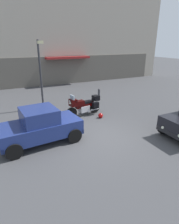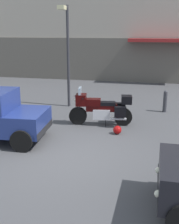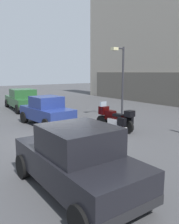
# 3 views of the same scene
# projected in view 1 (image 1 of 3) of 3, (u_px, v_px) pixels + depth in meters

# --- Properties ---
(ground_plane) EXTENTS (80.00, 80.00, 0.00)m
(ground_plane) POSITION_uv_depth(u_px,v_px,m) (98.00, 137.00, 8.87)
(ground_plane) COLOR #424244
(building_facade_rear) EXTENTS (29.06, 3.40, 11.17)m
(building_facade_rear) POSITION_uv_depth(u_px,v_px,m) (34.00, 27.00, 18.18)
(building_facade_rear) COLOR #A89E8E
(building_facade_rear) RESTS_ON ground
(motorcycle) EXTENTS (2.25, 0.92, 1.36)m
(motorcycle) POSITION_uv_depth(u_px,v_px,m) (84.00, 105.00, 11.26)
(motorcycle) COLOR black
(motorcycle) RESTS_ON ground
(helmet) EXTENTS (0.28, 0.28, 0.28)m
(helmet) POSITION_uv_depth(u_px,v_px,m) (101.00, 116.00, 11.01)
(helmet) COLOR #990C0C
(helmet) RESTS_ON ground
(car_compact_side) EXTENTS (3.57, 1.96, 1.56)m
(car_compact_side) POSITION_uv_depth(u_px,v_px,m) (40.00, 126.00, 8.12)
(car_compact_side) COLOR navy
(car_compact_side) RESTS_ON ground
(streetlamp_curbside) EXTENTS (0.28, 0.94, 4.29)m
(streetlamp_curbside) POSITION_uv_depth(u_px,v_px,m) (40.00, 68.00, 11.58)
(streetlamp_curbside) COLOR #2D2D33
(streetlamp_curbside) RESTS_ON ground
(bollard_curbside) EXTENTS (0.16, 0.16, 0.91)m
(bollard_curbside) POSITION_uv_depth(u_px,v_px,m) (99.00, 94.00, 14.14)
(bollard_curbside) COLOR #333338
(bollard_curbside) RESTS_ON ground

